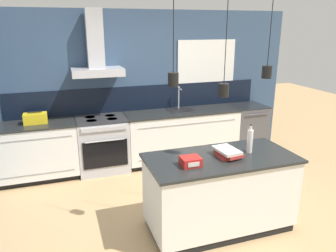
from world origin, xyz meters
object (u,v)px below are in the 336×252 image
(oven_range, at_px, (103,144))
(yellow_toolbox, at_px, (35,118))
(bottle_on_island, at_px, (250,141))
(dishwasher, at_px, (246,128))
(book_stack, at_px, (228,153))
(red_supply_box, at_px, (191,161))

(oven_range, height_order, yellow_toolbox, yellow_toolbox)
(bottle_on_island, bearing_deg, yellow_toolbox, 139.52)
(dishwasher, height_order, book_stack, book_stack)
(dishwasher, bearing_deg, oven_range, -179.91)
(dishwasher, bearing_deg, yellow_toolbox, 180.00)
(red_supply_box, bearing_deg, yellow_toolbox, 126.49)
(oven_range, xyz_separation_m, dishwasher, (2.73, 0.00, 0.00))
(oven_range, bearing_deg, bottle_on_island, -55.01)
(dishwasher, height_order, yellow_toolbox, yellow_toolbox)
(dishwasher, distance_m, yellow_toolbox, 3.75)
(oven_range, xyz_separation_m, red_supply_box, (0.65, -2.21, 0.50))
(bottle_on_island, bearing_deg, dishwasher, 58.48)
(oven_range, xyz_separation_m, bottle_on_island, (1.45, -2.07, 0.60))
(red_supply_box, bearing_deg, book_stack, 11.03)
(book_stack, bearing_deg, oven_range, 118.50)
(book_stack, relative_size, yellow_toolbox, 1.05)
(oven_range, bearing_deg, book_stack, -61.50)
(red_supply_box, distance_m, yellow_toolbox, 2.75)
(oven_range, distance_m, book_stack, 2.45)
(red_supply_box, bearing_deg, bottle_on_island, 9.37)
(bottle_on_island, height_order, book_stack, bottle_on_island)
(bottle_on_island, xyz_separation_m, red_supply_box, (-0.80, -0.13, -0.10))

